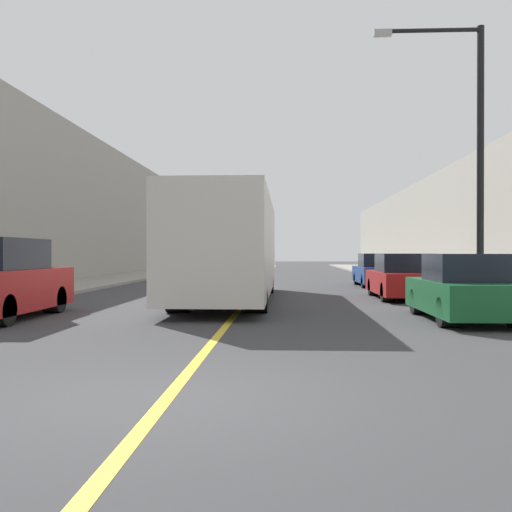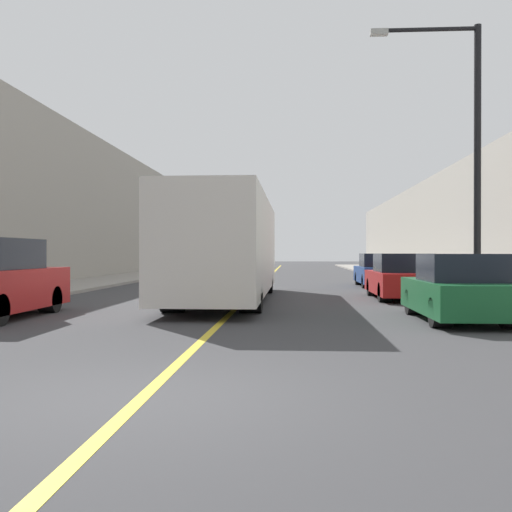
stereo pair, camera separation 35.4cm
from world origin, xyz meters
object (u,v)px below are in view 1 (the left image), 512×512
Objects in this scene: car_right_far at (378,272)px; car_right_mid at (404,278)px; street_lamp_right at (470,143)px; car_right_near at (465,291)px; bus at (231,247)px.

car_right_mid is at bearing -92.10° from car_right_far.
car_right_far is 10.89m from street_lamp_right.
street_lamp_right is (1.21, 3.66, 3.98)m from car_right_near.
bus is 2.64× the size of car_right_far.
street_lamp_right reaches higher than bus.
car_right_far is at bearing 55.01° from bus.
car_right_far is at bearing 89.39° from car_right_near.
street_lamp_right is (1.33, -2.76, 3.98)m from car_right_mid.
street_lamp_right is at bearing -83.99° from car_right_far.
bus is at bearing 137.77° from car_right_near.
car_right_mid reaches higher than car_right_far.
bus is at bearing 167.11° from street_lamp_right.
car_right_far is 0.58× the size of street_lamp_right.
street_lamp_right is at bearing -12.89° from bus.
bus is 2.64× the size of car_right_mid.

